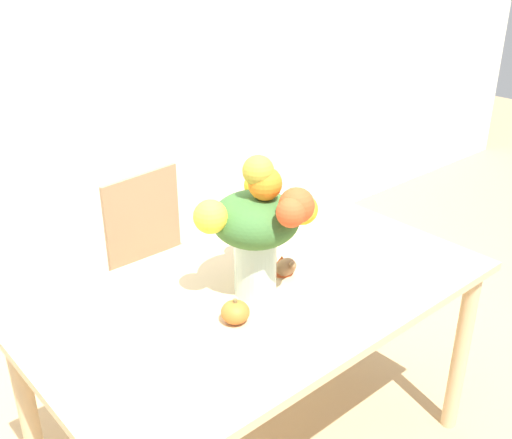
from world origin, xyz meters
TOP-DOWN VIEW (x-y plane):
  - wall_back at (0.00, 1.38)m, footprint 8.00×0.06m
  - dining_table at (0.00, 0.00)m, footprint 1.50×0.85m
  - flower_vase at (-0.03, -0.02)m, footprint 0.35×0.34m
  - pumpkin at (-0.18, -0.09)m, footprint 0.09×0.09m
  - turkey_figurine at (0.12, 0.02)m, footprint 0.08×0.11m
  - dining_chair_near_window at (0.11, 0.78)m, footprint 0.47×0.47m

SIDE VIEW (x-z plane):
  - dining_chair_near_window at x=0.11m, z-range 0.02..0.88m
  - dining_table at x=0.00m, z-range 0.28..1.03m
  - turkey_figurine at x=0.12m, z-range 0.75..0.82m
  - pumpkin at x=-0.18m, z-range 0.75..0.83m
  - flower_vase at x=-0.03m, z-range 0.77..1.24m
  - wall_back at x=0.00m, z-range 0.00..2.70m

